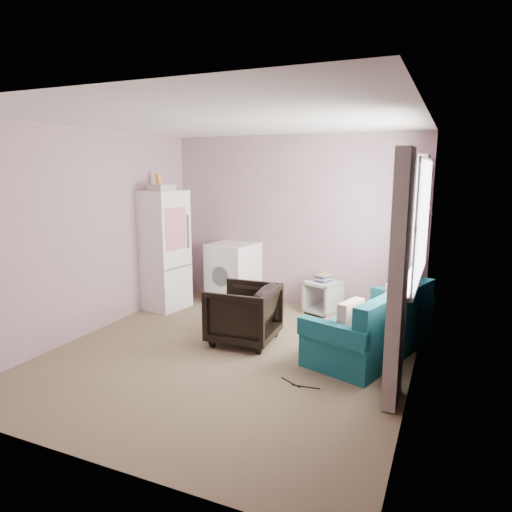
{
  "coord_description": "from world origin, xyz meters",
  "views": [
    {
      "loc": [
        2.17,
        -4.26,
        2.02
      ],
      "look_at": [
        0.05,
        0.6,
        1.0
      ],
      "focal_mm": 32.0,
      "sensor_mm": 36.0,
      "label": 1
    }
  ],
  "objects_px": {
    "sofa": "(374,330)",
    "fridge": "(163,249)",
    "washing_machine": "(233,271)",
    "side_table": "(323,295)",
    "armchair": "(244,311)"
  },
  "relations": [
    {
      "from": "armchair",
      "to": "side_table",
      "type": "xyz_separation_m",
      "value": [
        0.57,
        1.41,
        -0.11
      ]
    },
    {
      "from": "armchair",
      "to": "sofa",
      "type": "bearing_deg",
      "value": 96.63
    },
    {
      "from": "armchair",
      "to": "side_table",
      "type": "bearing_deg",
      "value": 155.05
    },
    {
      "from": "washing_machine",
      "to": "fridge",
      "type": "bearing_deg",
      "value": -130.16
    },
    {
      "from": "fridge",
      "to": "washing_machine",
      "type": "xyz_separation_m",
      "value": [
        0.8,
        0.68,
        -0.4
      ]
    },
    {
      "from": "fridge",
      "to": "washing_machine",
      "type": "bearing_deg",
      "value": 49.34
    },
    {
      "from": "washing_machine",
      "to": "side_table",
      "type": "xyz_separation_m",
      "value": [
        1.43,
        -0.04,
        -0.2
      ]
    },
    {
      "from": "side_table",
      "to": "fridge",
      "type": "bearing_deg",
      "value": -163.89
    },
    {
      "from": "fridge",
      "to": "sofa",
      "type": "distance_m",
      "value": 3.22
    },
    {
      "from": "armchair",
      "to": "sofa",
      "type": "distance_m",
      "value": 1.5
    },
    {
      "from": "fridge",
      "to": "washing_machine",
      "type": "height_order",
      "value": "fridge"
    },
    {
      "from": "washing_machine",
      "to": "sofa",
      "type": "distance_m",
      "value": 2.63
    },
    {
      "from": "sofa",
      "to": "washing_machine",
      "type": "bearing_deg",
      "value": 170.58
    },
    {
      "from": "armchair",
      "to": "fridge",
      "type": "bearing_deg",
      "value": -117.99
    },
    {
      "from": "sofa",
      "to": "fridge",
      "type": "bearing_deg",
      "value": -171.58
    }
  ]
}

